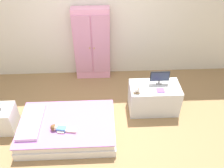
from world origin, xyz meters
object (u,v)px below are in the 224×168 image
(bed, at_px, (68,128))
(doll, at_px, (59,128))
(nightstand, at_px, (3,119))
(tv_monitor, at_px, (160,77))
(book_purple, at_px, (161,90))
(tv_stand, at_px, (154,98))
(rocking_horse_toy, at_px, (137,90))
(wardrobe, at_px, (92,45))

(bed, distance_m, doll, 0.25)
(nightstand, relative_size, tv_monitor, 1.35)
(tv_monitor, bearing_deg, bed, -159.06)
(nightstand, xyz_separation_m, book_purple, (2.49, 0.23, 0.29))
(tv_monitor, distance_m, book_purple, 0.23)
(tv_stand, height_order, rocking_horse_toy, rocking_horse_toy)
(bed, bearing_deg, wardrobe, 76.16)
(nightstand, distance_m, rocking_horse_toy, 2.14)
(tv_stand, relative_size, book_purple, 6.68)
(bed, distance_m, tv_stand, 1.51)
(tv_monitor, bearing_deg, nightstand, -170.54)
(wardrobe, height_order, rocking_horse_toy, wardrobe)
(doll, height_order, book_purple, book_purple)
(tv_monitor, bearing_deg, doll, -155.63)
(bed, bearing_deg, tv_stand, 19.09)
(bed, relative_size, tv_monitor, 4.56)
(rocking_horse_toy, distance_m, book_purple, 0.39)
(nightstand, bearing_deg, tv_monitor, 9.46)
(doll, bearing_deg, bed, 56.35)
(tv_stand, bearing_deg, rocking_horse_toy, -154.98)
(book_purple, bearing_deg, wardrobe, 134.06)
(rocking_horse_toy, bearing_deg, bed, -162.73)
(doll, distance_m, tv_monitor, 1.78)
(bed, bearing_deg, rocking_horse_toy, 17.27)
(bed, relative_size, book_purple, 11.71)
(wardrobe, bearing_deg, bed, -103.84)
(wardrobe, bearing_deg, rocking_horse_toy, -58.63)
(nightstand, relative_size, wardrobe, 0.30)
(tv_monitor, xyz_separation_m, rocking_horse_toy, (-0.39, -0.23, -0.08))
(doll, xyz_separation_m, wardrobe, (0.48, 1.68, 0.43))
(tv_stand, bearing_deg, doll, -157.12)
(bed, height_order, rocking_horse_toy, rocking_horse_toy)
(bed, height_order, tv_monitor, tv_monitor)
(tv_monitor, bearing_deg, book_purple, -93.04)
(nightstand, distance_m, wardrobe, 2.02)
(bed, relative_size, nightstand, 3.38)
(book_purple, bearing_deg, doll, -161.27)
(doll, distance_m, wardrobe, 1.80)
(rocking_horse_toy, height_order, book_purple, rocking_horse_toy)
(doll, relative_size, rocking_horse_toy, 3.06)
(tv_monitor, height_order, rocking_horse_toy, tv_monitor)
(nightstand, relative_size, rocking_horse_toy, 3.35)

